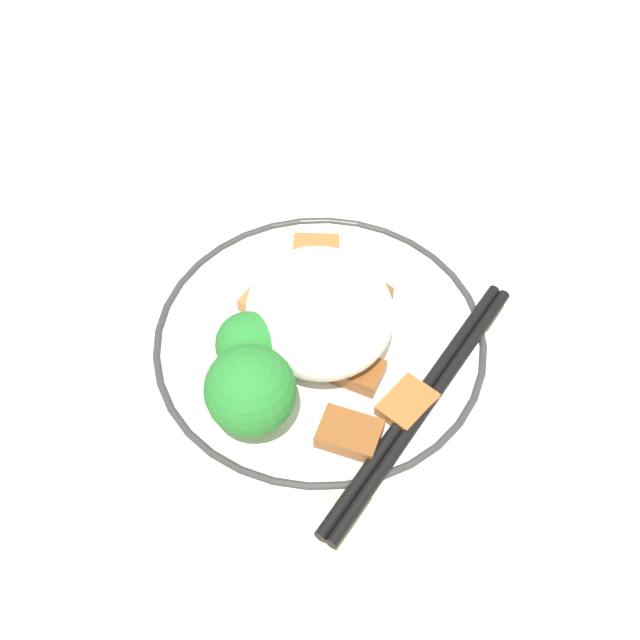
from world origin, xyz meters
The scene contains 13 objects.
ground_plane centered at (0.00, 0.00, 0.00)m, with size 3.00×3.00×0.00m, color beige.
plate centered at (0.00, 0.00, 0.01)m, with size 0.21×0.21×0.02m.
rice_mound centered at (0.00, 0.00, 0.04)m, with size 0.10×0.09×0.06m.
broccoli_back_left centered at (-0.01, 0.05, 0.04)m, with size 0.04×0.04×0.05m.
broccoli_back_center centered at (-0.05, 0.06, 0.05)m, with size 0.05×0.05×0.06m.
meat_near_front centered at (0.01, -0.04, 0.02)m, with size 0.03×0.04×0.01m.
meat_near_left centered at (-0.03, -0.01, 0.02)m, with size 0.04×0.04×0.01m.
meat_near_right centered at (0.07, -0.02, 0.02)m, with size 0.04×0.04×0.01m.
meat_near_back centered at (0.03, -0.01, 0.02)m, with size 0.02×0.03×0.01m.
meat_on_rice_edge centered at (0.03, 0.03, 0.02)m, with size 0.03×0.03×0.01m.
meat_mid_left centered at (-0.07, -0.03, 0.02)m, with size 0.04×0.04×0.01m.
meat_mid_right centered at (-0.07, 0.01, 0.02)m, with size 0.04×0.04×0.01m.
chopsticks centered at (-0.07, -0.04, 0.02)m, with size 0.14×0.17×0.01m.
Camera 1 is at (-0.32, 0.11, 0.47)m, focal length 50.00 mm.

